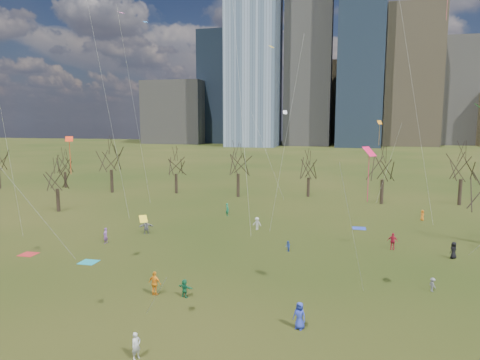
% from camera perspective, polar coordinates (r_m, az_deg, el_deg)
% --- Properties ---
extents(ground, '(500.00, 500.00, 0.00)m').
position_cam_1_polar(ground, '(36.31, -4.51, -13.61)').
color(ground, black).
rests_on(ground, ground).
extents(downtown_skyline, '(212.50, 78.00, 118.00)m').
position_cam_1_polar(downtown_skyline, '(244.45, 10.58, 13.83)').
color(downtown_skyline, slate).
rests_on(downtown_skyline, ground).
extents(bare_tree_row, '(113.04, 29.80, 9.50)m').
position_cam_1_polar(bare_tree_row, '(70.50, 4.68, 2.04)').
color(bare_tree_row, black).
rests_on(bare_tree_row, ground).
extents(blanket_teal, '(1.60, 1.50, 0.03)m').
position_cam_1_polar(blanket_teal, '(43.65, -19.53, -10.28)').
color(blanket_teal, teal).
rests_on(blanket_teal, ground).
extents(blanket_navy, '(1.60, 1.50, 0.03)m').
position_cam_1_polar(blanket_navy, '(55.58, 15.60, -6.21)').
color(blanket_navy, '#273CB6').
rests_on(blanket_navy, ground).
extents(blanket_crimson, '(1.60, 1.50, 0.03)m').
position_cam_1_polar(blanket_crimson, '(48.41, -26.38, -8.86)').
color(blanket_crimson, red).
rests_on(blanket_crimson, ground).
extents(person_0, '(1.02, 0.85, 1.78)m').
position_cam_1_polar(person_0, '(29.05, 7.94, -17.47)').
color(person_0, '#2A3CB6').
rests_on(person_0, ground).
extents(person_1, '(0.60, 0.68, 1.56)m').
position_cam_1_polar(person_1, '(26.38, -13.68, -20.68)').
color(person_1, silver).
rests_on(person_1, ground).
extents(person_3, '(0.68, 0.83, 1.11)m').
position_cam_1_polar(person_3, '(37.66, 24.29, -12.60)').
color(person_3, slate).
rests_on(person_3, ground).
extents(person_4, '(1.17, 0.68, 1.88)m').
position_cam_1_polar(person_4, '(34.32, -11.29, -13.36)').
color(person_4, orange).
rests_on(person_4, ground).
extents(person_5, '(1.38, 0.81, 1.42)m').
position_cam_1_polar(person_5, '(33.68, -7.40, -14.12)').
color(person_5, '#197345').
rests_on(person_5, ground).
extents(person_6, '(0.96, 0.94, 1.67)m').
position_cam_1_polar(person_6, '(46.85, 26.59, -8.38)').
color(person_6, black).
rests_on(person_6, ground).
extents(person_7, '(0.48, 0.67, 1.73)m').
position_cam_1_polar(person_7, '(49.29, -17.50, -7.08)').
color(person_7, '#8B54A9').
rests_on(person_7, ground).
extents(person_8, '(0.62, 0.68, 1.12)m').
position_cam_1_polar(person_8, '(44.48, 6.40, -8.78)').
color(person_8, '#2848AF').
rests_on(person_8, ground).
extents(person_9, '(1.05, 0.67, 1.55)m').
position_cam_1_polar(person_9, '(52.83, 2.28, -5.81)').
color(person_9, silver).
rests_on(person_9, ground).
extents(person_10, '(1.08, 0.56, 1.76)m').
position_cam_1_polar(person_10, '(47.60, 19.67, -7.69)').
color(person_10, red).
rests_on(person_10, ground).
extents(person_11, '(1.71, 1.22, 1.78)m').
position_cam_1_polar(person_11, '(52.06, -12.39, -6.07)').
color(person_11, slate).
rests_on(person_11, ground).
extents(person_12, '(0.51, 0.73, 1.43)m').
position_cam_1_polar(person_12, '(62.57, 23.14, -4.33)').
color(person_12, orange).
rests_on(person_12, ground).
extents(person_13, '(0.76, 0.76, 1.78)m').
position_cam_1_polar(person_13, '(60.36, -1.70, -3.95)').
color(person_13, '#1A754E').
rests_on(person_13, ground).
extents(kites_airborne, '(61.40, 50.39, 30.99)m').
position_cam_1_polar(kites_airborne, '(42.58, -0.75, 7.12)').
color(kites_airborne, '#FF3915').
rests_on(kites_airborne, ground).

